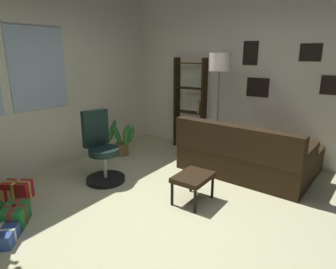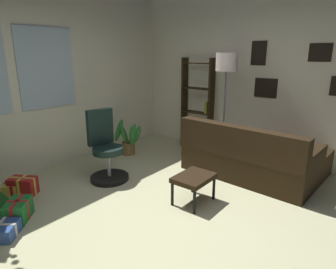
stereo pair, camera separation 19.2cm
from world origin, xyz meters
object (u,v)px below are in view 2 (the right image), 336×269
Objects in this scene: footstool at (194,179)px; gift_box_gold at (15,187)px; couch at (257,158)px; gift_box_red at (23,186)px; office_chair at (106,153)px; floor_lamp at (226,71)px; gift_box_green at (18,210)px; potted_plant at (128,140)px; gift_box_blue at (0,231)px; bookshelf at (197,110)px.

gift_box_gold is (-1.27, 2.02, -0.23)m from footstool.
couch reaches higher than footstool.
gift_box_red is 0.38× the size of office_chair.
floor_lamp is at bearing -30.47° from office_chair.
office_chair reaches higher than gift_box_red.
footstool is 1.30× the size of gift_box_green.
couch is 2.99× the size of potted_plant.
couch is 3.33m from gift_box_red.
gift_box_green is 0.33m from gift_box_blue.
bookshelf is at bearing -2.74° from gift_box_green.
bookshelf is at bearing -34.42° from potted_plant.
footstool is 1.98m from floor_lamp.
floor_lamp is at bearing 15.21° from footstool.
bookshelf is 2.62× the size of potted_plant.
gift_box_blue is (-3.09, 1.46, -0.22)m from couch.
floor_lamp is at bearing -63.70° from potted_plant.
gift_box_gold is at bearing 149.83° from floor_lamp.
potted_plant is (0.95, 0.52, -0.12)m from office_chair.
footstool is at bearing -82.01° from office_chair.
potted_plant reaches higher than gift_box_red.
footstool is at bearing -57.78° from gift_box_gold.
gift_box_blue is at bearing 167.45° from floor_lamp.
footstool is at bearing -164.79° from floor_lamp.
office_chair is at bearing -29.70° from gift_box_gold.
bookshelf is (0.60, 1.47, 0.48)m from couch.
office_chair is 0.57× the size of floor_lamp.
potted_plant is (-0.75, 1.51, -1.25)m from floor_lamp.
floor_lamp reaches higher than footstool.
bookshelf is (3.14, -0.86, 0.68)m from gift_box_gold.
office_chair is 2.27m from floor_lamp.
floor_lamp is at bearing -28.55° from gift_box_red.
floor_lamp reaches higher than bookshelf.
bookshelf is at bearing -13.29° from gift_box_red.
bookshelf is (3.41, -0.16, 0.65)m from gift_box_green.
floor_lamp reaches higher than gift_box_blue.
couch reaches higher than gift_box_gold.
floor_lamp is at bearing -115.81° from bookshelf.
gift_box_green is at bearing 149.89° from couch.
potted_plant is (2.02, -0.10, 0.21)m from gift_box_gold.
potted_plant is at bearing 16.70° from gift_box_blue.
footstool reaches higher than gift_box_green.
gift_box_blue is 0.66× the size of potted_plant.
floor_lamp reaches higher than gift_box_green.
gift_box_green is (-0.33, -0.57, -0.00)m from gift_box_red.
bookshelf reaches higher than gift_box_blue.
gift_box_gold is 2.04m from potted_plant.
gift_box_green is 1.39m from office_chair.
gift_box_green is 1.00× the size of gift_box_gold.
office_chair is 1.57× the size of potted_plant.
footstool is 0.29× the size of bookshelf.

